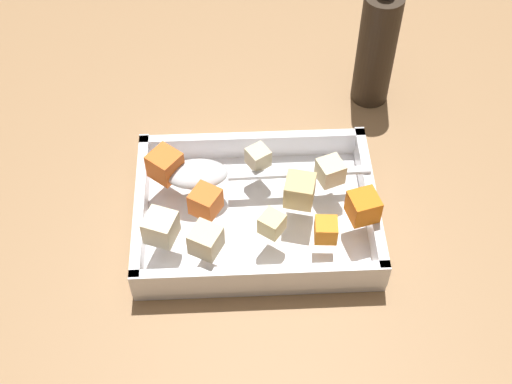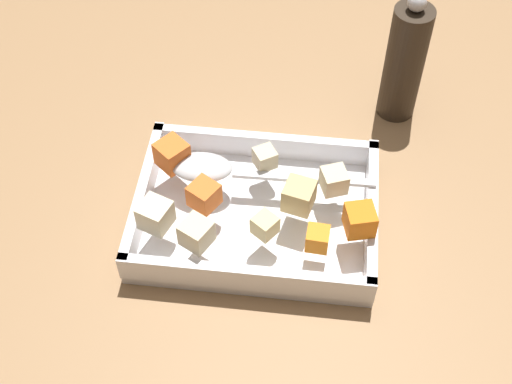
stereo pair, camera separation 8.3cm
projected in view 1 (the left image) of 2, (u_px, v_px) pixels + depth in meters
The scene contains 14 objects.
ground_plane at pixel (252, 221), 0.88m from camera, with size 4.00×4.00×0.00m, color #936D47.
baking_dish at pixel (256, 215), 0.87m from camera, with size 0.29×0.21×0.05m.
carrot_chunk_near_spoon at pixel (206, 202), 0.82m from camera, with size 0.03×0.03×0.03m, color orange.
carrot_chunk_near_right at pixel (326, 230), 0.80m from camera, with size 0.03×0.03×0.03m, color orange.
carrot_chunk_corner_nw at pixel (165, 165), 0.85m from camera, with size 0.03×0.03×0.03m, color orange.
carrot_chunk_far_right at pixel (363, 207), 0.81m from camera, with size 0.03×0.03×0.03m, color orange.
potato_chunk_corner_ne at pixel (258, 157), 0.87m from camera, with size 0.02×0.02×0.02m, color beige.
potato_chunk_mid_left at pixel (330, 171), 0.85m from camera, with size 0.03×0.03×0.03m, color beige.
potato_chunk_heap_top at pixel (272, 224), 0.80m from camera, with size 0.02×0.02×0.02m, color #E0CC89.
potato_chunk_heap_side at pixel (206, 240), 0.78m from camera, with size 0.03×0.03×0.03m, color beige.
potato_chunk_front_center at pixel (161, 227), 0.79m from camera, with size 0.03×0.03×0.03m, color beige.
potato_chunk_corner_se at pixel (300, 190), 0.83m from camera, with size 0.03×0.03×0.03m, color tan.
serving_spoon at pixel (209, 174), 0.85m from camera, with size 0.25×0.05×0.02m.
pepper_mill at pixel (377, 48), 0.96m from camera, with size 0.05×0.05×0.19m.
Camera 1 is at (-0.02, -0.53, 0.71)m, focal length 49.99 mm.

